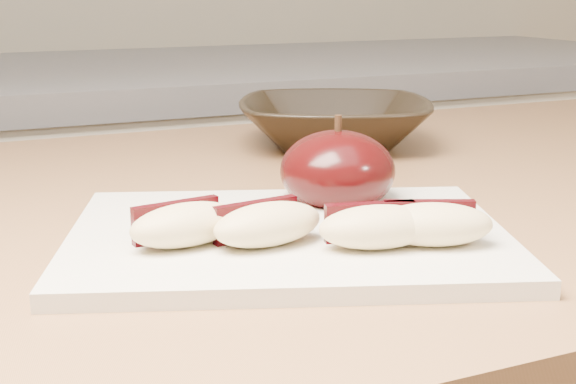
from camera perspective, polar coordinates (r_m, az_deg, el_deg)
name	(u,v)px	position (r m, az deg, el deg)	size (l,w,h in m)	color
back_cabinet	(33,354)	(1.41, -17.65, -10.95)	(2.40, 0.62, 0.94)	silver
cutting_board	(288,237)	(0.52, 0.00, -3.25)	(0.28, 0.21, 0.01)	silver
apple_half	(337,171)	(0.59, 3.54, 1.52)	(0.10, 0.10, 0.07)	black
apple_wedge_a	(185,224)	(0.49, -7.32, -2.28)	(0.08, 0.05, 0.03)	#D8C089
apple_wedge_b	(267,224)	(0.49, -1.54, -2.27)	(0.08, 0.04, 0.03)	#D8C089
apple_wedge_c	(376,226)	(0.49, 6.31, -2.44)	(0.08, 0.05, 0.03)	#D8C089
apple_wedge_d	(433,224)	(0.50, 10.26, -2.23)	(0.08, 0.06, 0.03)	#D8C089
bowl	(335,123)	(0.84, 3.33, 4.93)	(0.20, 0.20, 0.05)	black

